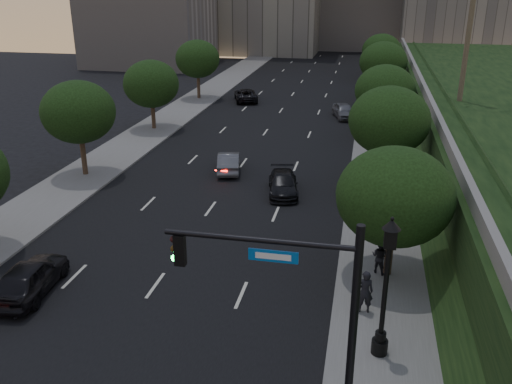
% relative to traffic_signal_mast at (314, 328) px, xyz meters
% --- Properties ---
extents(ground, '(160.00, 160.00, 0.00)m').
position_rel_traffic_signal_mast_xyz_m(ground, '(-7.77, 1.90, -3.67)').
color(ground, black).
rests_on(ground, ground).
extents(road_surface, '(16.00, 140.00, 0.02)m').
position_rel_traffic_signal_mast_xyz_m(road_surface, '(-7.77, 31.90, -3.66)').
color(road_surface, black).
rests_on(road_surface, ground).
extents(sidewalk_right, '(4.50, 140.00, 0.15)m').
position_rel_traffic_signal_mast_xyz_m(sidewalk_right, '(2.48, 31.90, -3.60)').
color(sidewalk_right, slate).
rests_on(sidewalk_right, ground).
extents(sidewalk_left, '(4.50, 140.00, 0.15)m').
position_rel_traffic_signal_mast_xyz_m(sidewalk_left, '(-18.02, 31.90, -3.60)').
color(sidewalk_left, slate).
rests_on(sidewalk_left, ground).
extents(parapet_wall, '(0.35, 90.00, 0.70)m').
position_rel_traffic_signal_mast_xyz_m(parapet_wall, '(5.73, 29.90, 0.68)').
color(parapet_wall, slate).
rests_on(parapet_wall, embankment).
extents(office_block_filler, '(18.00, 16.00, 14.00)m').
position_rel_traffic_signal_mast_xyz_m(office_block_filler, '(-33.77, 71.90, 3.33)').
color(office_block_filler, '#ABA49C').
rests_on(office_block_filler, ground).
extents(tree_right_a, '(5.20, 5.20, 6.24)m').
position_rel_traffic_signal_mast_xyz_m(tree_right_a, '(2.53, 9.90, 0.35)').
color(tree_right_a, '#38281C').
rests_on(tree_right_a, ground).
extents(tree_right_b, '(5.20, 5.20, 6.74)m').
position_rel_traffic_signal_mast_xyz_m(tree_right_b, '(2.53, 21.90, 0.84)').
color(tree_right_b, '#38281C').
rests_on(tree_right_b, ground).
extents(tree_right_c, '(5.20, 5.20, 6.24)m').
position_rel_traffic_signal_mast_xyz_m(tree_right_c, '(2.53, 34.90, 0.35)').
color(tree_right_c, '#38281C').
rests_on(tree_right_c, ground).
extents(tree_right_d, '(5.20, 5.20, 6.74)m').
position_rel_traffic_signal_mast_xyz_m(tree_right_d, '(2.53, 48.90, 0.84)').
color(tree_right_d, '#38281C').
rests_on(tree_right_d, ground).
extents(tree_right_e, '(5.20, 5.20, 6.24)m').
position_rel_traffic_signal_mast_xyz_m(tree_right_e, '(2.53, 63.90, 0.35)').
color(tree_right_e, '#38281C').
rests_on(tree_right_e, ground).
extents(tree_left_b, '(5.00, 5.00, 6.71)m').
position_rel_traffic_signal_mast_xyz_m(tree_left_b, '(-18.07, 19.90, 0.90)').
color(tree_left_b, '#38281C').
rests_on(tree_left_b, ground).
extents(tree_left_c, '(5.00, 5.00, 6.34)m').
position_rel_traffic_signal_mast_xyz_m(tree_left_c, '(-18.07, 32.90, 0.53)').
color(tree_left_c, '#38281C').
rests_on(tree_left_c, ground).
extents(tree_left_d, '(5.00, 5.00, 6.71)m').
position_rel_traffic_signal_mast_xyz_m(tree_left_d, '(-18.07, 46.90, 0.90)').
color(tree_left_d, '#38281C').
rests_on(tree_left_d, ground).
extents(traffic_signal_mast, '(5.68, 0.56, 7.00)m').
position_rel_traffic_signal_mast_xyz_m(traffic_signal_mast, '(0.00, 0.00, 0.00)').
color(traffic_signal_mast, black).
rests_on(traffic_signal_mast, ground).
extents(street_lamp, '(0.64, 0.64, 5.62)m').
position_rel_traffic_signal_mast_xyz_m(street_lamp, '(2.12, 3.91, -1.04)').
color(street_lamp, black).
rests_on(street_lamp, ground).
extents(sedan_near_left, '(2.32, 4.82, 1.59)m').
position_rel_traffic_signal_mast_xyz_m(sedan_near_left, '(-12.89, 5.24, -2.88)').
color(sedan_near_left, black).
rests_on(sedan_near_left, ground).
extents(sedan_mid_left, '(2.41, 4.54, 1.42)m').
position_rel_traffic_signal_mast_xyz_m(sedan_mid_left, '(-8.39, 22.88, -2.96)').
color(sedan_mid_left, '#585A5F').
rests_on(sedan_mid_left, ground).
extents(sedan_far_left, '(3.79, 5.61, 1.43)m').
position_rel_traffic_signal_mast_xyz_m(sedan_far_left, '(-12.49, 46.85, -2.96)').
color(sedan_far_left, black).
rests_on(sedan_far_left, ground).
extents(sedan_near_right, '(2.66, 4.79, 1.31)m').
position_rel_traffic_signal_mast_xyz_m(sedan_near_right, '(-3.87, 19.34, -3.02)').
color(sedan_near_right, black).
rests_on(sedan_near_right, ground).
extents(sedan_far_right, '(2.89, 4.69, 1.49)m').
position_rel_traffic_signal_mast_xyz_m(sedan_far_right, '(-1.12, 40.93, -2.93)').
color(sedan_far_right, slate).
rests_on(sedan_far_right, ground).
extents(pedestrian_a, '(0.75, 0.55, 1.89)m').
position_rel_traffic_signal_mast_xyz_m(pedestrian_a, '(1.50, 6.50, -2.58)').
color(pedestrian_a, black).
rests_on(pedestrian_a, sidewalk_right).
extents(pedestrian_b, '(1.01, 0.94, 1.66)m').
position_rel_traffic_signal_mast_xyz_m(pedestrian_b, '(2.14, 9.92, -2.69)').
color(pedestrian_b, black).
rests_on(pedestrian_b, sidewalk_right).
extents(pedestrian_c, '(0.96, 0.49, 1.57)m').
position_rel_traffic_signal_mast_xyz_m(pedestrian_c, '(2.59, 15.89, -2.74)').
color(pedestrian_c, black).
rests_on(pedestrian_c, sidewalk_right).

